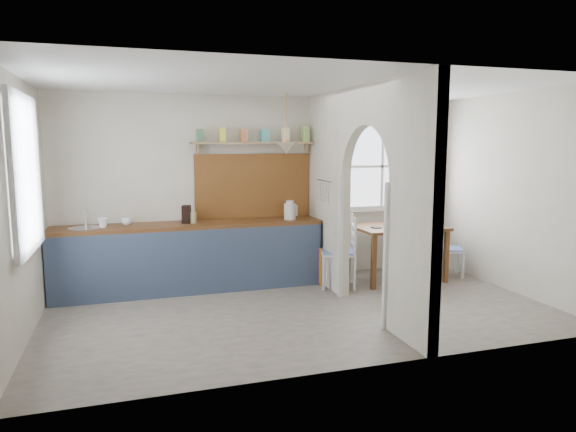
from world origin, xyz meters
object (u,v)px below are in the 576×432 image
object	(u,v)px
kettle	(290,210)
vase	(393,217)
dining_table	(398,253)
chair_right	(449,249)
chair_left	(338,251)

from	to	relation	value
kettle	vase	xyz separation A→B (m)	(1.56, -0.09, -0.15)
dining_table	chair_right	xyz separation A→B (m)	(0.83, -0.05, 0.02)
kettle	chair_left	bearing A→B (deg)	-29.53
chair_left	vase	bearing A→B (deg)	125.98
chair_right	kettle	distance (m)	2.46
chair_left	vase	size ratio (longest dim) A/B	5.13
dining_table	vase	size ratio (longest dim) A/B	6.53
chair_right	vase	size ratio (longest dim) A/B	4.26
dining_table	vase	bearing A→B (deg)	79.91
dining_table	kettle	world-z (taller)	kettle
chair_right	vase	bearing A→B (deg)	93.59
kettle	chair_right	bearing A→B (deg)	-2.92
dining_table	chair_right	distance (m)	0.83
dining_table	vase	world-z (taller)	vase
chair_left	chair_right	distance (m)	1.79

